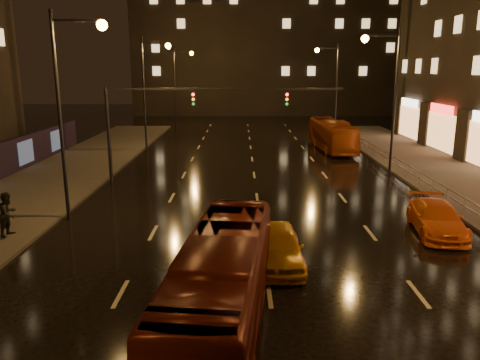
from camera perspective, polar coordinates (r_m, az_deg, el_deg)
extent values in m
plane|color=black|center=(31.26, 1.84, -0.20)|extent=(140.00, 140.00, 0.00)
cube|color=#38332D|center=(29.22, -25.35, -2.34)|extent=(7.00, 70.00, 0.15)
cube|color=black|center=(83.20, 3.73, 20.75)|extent=(44.00, 16.00, 36.00)
cylinder|color=black|center=(31.86, -15.72, 5.24)|extent=(0.22, 0.22, 6.20)
cube|color=black|center=(30.41, -1.91, 11.04)|extent=(15.20, 0.14, 0.14)
cube|color=black|center=(30.58, -5.70, 9.78)|extent=(0.32, 0.18, 0.95)
cube|color=black|center=(30.57, 5.72, 9.78)|extent=(0.32, 0.18, 0.95)
sphere|color=#FF1E19|center=(30.44, -5.74, 10.33)|extent=(0.18, 0.18, 0.18)
cylinder|color=#99999E|center=(55.91, 11.66, 6.26)|extent=(0.04, 0.04, 1.00)
cube|color=#99999E|center=(31.13, 21.10, 0.91)|extent=(0.05, 56.00, 0.05)
cube|color=#99999E|center=(31.21, 21.04, 0.19)|extent=(0.05, 56.00, 0.05)
imported|color=#55160C|center=(13.76, -2.20, -12.43)|extent=(3.35, 10.00, 2.73)
imported|color=#9F3F0F|center=(44.15, 11.13, 5.40)|extent=(2.93, 10.07, 2.77)
imported|color=orange|center=(18.09, 4.77, -8.08)|extent=(1.78, 4.38, 1.49)
imported|color=orange|center=(23.23, 22.84, -4.32)|extent=(2.61, 5.07, 1.41)
imported|color=black|center=(23.02, -26.41, -3.72)|extent=(0.89, 1.06, 1.97)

